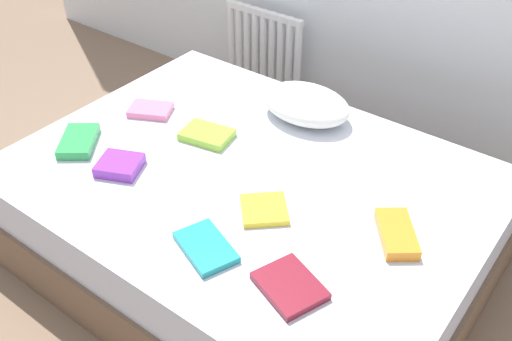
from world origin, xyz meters
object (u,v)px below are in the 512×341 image
at_px(pillow, 306,104).
at_px(textbook_orange, 397,233).
at_px(textbook_yellow, 264,209).
at_px(textbook_lime, 207,135).
at_px(textbook_purple, 120,165).
at_px(textbook_green, 79,141).
at_px(bed, 249,217).
at_px(textbook_maroon, 290,286).
at_px(textbook_pink, 150,110).
at_px(radiator, 263,48).
at_px(textbook_teal, 206,247).

xyz_separation_m(pillow, textbook_orange, (0.72, -0.50, -0.05)).
bearing_deg(pillow, textbook_yellow, -69.59).
relative_size(pillow, textbook_orange, 1.83).
relative_size(textbook_lime, textbook_purple, 1.29).
distance_m(textbook_yellow, textbook_green, 0.94).
xyz_separation_m(bed, textbook_maroon, (0.50, -0.43, 0.27)).
bearing_deg(textbook_pink, textbook_yellow, -43.00).
distance_m(textbook_maroon, textbook_pink, 1.28).
distance_m(bed, textbook_pink, 0.73).
xyz_separation_m(pillow, textbook_lime, (-0.26, -0.42, -0.05)).
height_order(radiator, textbook_maroon, radiator).
bearing_deg(textbook_lime, textbook_teal, -60.05).
xyz_separation_m(radiator, pillow, (0.76, -0.69, 0.19)).
xyz_separation_m(bed, textbook_green, (-0.73, -0.30, 0.27)).
bearing_deg(pillow, textbook_purple, -115.64).
relative_size(textbook_teal, textbook_green, 1.00).
height_order(pillow, textbook_yellow, pillow).
relative_size(bed, textbook_orange, 8.28).
bearing_deg(textbook_green, textbook_purple, 49.65).
height_order(radiator, textbook_lime, radiator).
bearing_deg(radiator, bed, -56.02).
bearing_deg(bed, textbook_maroon, -40.40).
xyz_separation_m(textbook_maroon, textbook_green, (-1.23, 0.12, 0.01)).
height_order(textbook_teal, textbook_purple, textbook_purple).
bearing_deg(textbook_green, textbook_orange, 65.01).
relative_size(textbook_maroon, textbook_teal, 0.93).
height_order(radiator, textbook_pink, radiator).
height_order(radiator, textbook_purple, radiator).
xyz_separation_m(textbook_lime, textbook_green, (-0.42, -0.39, 0.00)).
distance_m(radiator, textbook_purple, 1.56).
bearing_deg(bed, pillow, 95.66).
xyz_separation_m(radiator, textbook_lime, (0.50, -1.11, 0.14)).
distance_m(pillow, textbook_yellow, 0.72).
distance_m(textbook_orange, textbook_purple, 1.17).
bearing_deg(textbook_purple, bed, 10.95).
xyz_separation_m(textbook_yellow, textbook_lime, (-0.51, 0.25, 0.01)).
xyz_separation_m(bed, textbook_purple, (-0.45, -0.31, 0.28)).
xyz_separation_m(bed, radiator, (-0.81, 1.20, 0.14)).
relative_size(pillow, textbook_yellow, 2.49).
bearing_deg(radiator, textbook_yellow, -53.48).
relative_size(textbook_orange, textbook_maroon, 1.08).
xyz_separation_m(textbook_maroon, textbook_purple, (-0.95, 0.11, 0.01)).
bearing_deg(textbook_orange, textbook_teal, -85.81).
xyz_separation_m(textbook_lime, textbook_maroon, (0.81, -0.52, -0.00)).
bearing_deg(bed, textbook_pink, 172.35).
distance_m(textbook_teal, textbook_green, 0.90).
xyz_separation_m(pillow, textbook_green, (-0.68, -0.81, -0.05)).
bearing_deg(textbook_green, textbook_pink, 134.09).
xyz_separation_m(textbook_orange, textbook_pink, (-1.35, 0.08, -0.01)).
bearing_deg(textbook_purple, textbook_maroon, -30.80).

